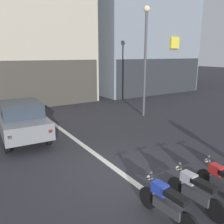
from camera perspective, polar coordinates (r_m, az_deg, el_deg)
name	(u,v)px	position (r m, az deg, el deg)	size (l,w,h in m)	color
ground_plane	(120,172)	(7.61, 1.95, -14.33)	(120.00, 120.00, 0.00)	#2B2B30
lane_centre_line	(55,125)	(12.67, -13.47, -3.06)	(0.20, 18.00, 0.01)	silver
car_grey_crossing_near	(21,119)	(10.85, -21.02, -1.58)	(1.95, 4.18, 1.64)	black
street_lamp	(145,50)	(13.90, 8.07, 14.49)	(0.36, 0.36, 6.16)	#47474C
motorcycle_blue_row_leftmost	(166,202)	(5.61, 12.90, -20.43)	(0.55, 1.67, 0.98)	black
motorcycle_silver_row_left_mid	(195,190)	(6.19, 19.31, -17.41)	(0.55, 1.67, 0.98)	black
motorcycle_red_row_centre	(222,182)	(6.80, 25.01, -15.00)	(0.55, 1.66, 0.98)	black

